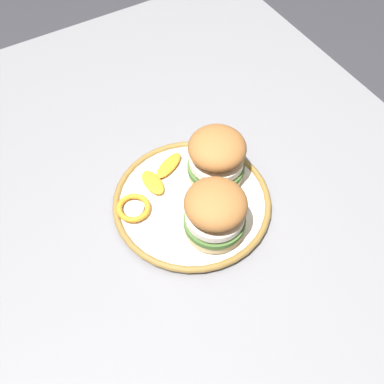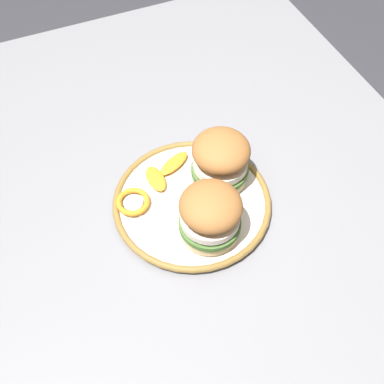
{
  "view_description": "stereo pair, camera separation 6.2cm",
  "coord_description": "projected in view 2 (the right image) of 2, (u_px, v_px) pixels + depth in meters",
  "views": [
    {
      "loc": [
        -0.46,
        0.22,
        1.44
      ],
      "look_at": [
        -0.03,
        -0.02,
        0.77
      ],
      "focal_mm": 44.98,
      "sensor_mm": 36.0,
      "label": 1
    },
    {
      "loc": [
        -0.48,
        0.17,
        1.44
      ],
      "look_at": [
        -0.03,
        -0.02,
        0.77
      ],
      "focal_mm": 44.98,
      "sensor_mm": 36.0,
      "label": 2
    }
  ],
  "objects": [
    {
      "name": "ground_plane",
      "position": [
        180.0,
        334.0,
        1.46
      ],
      "size": [
        8.0,
        8.0,
        0.0
      ],
      "primitive_type": "plane",
      "color": "#333338"
    },
    {
      "name": "dining_table",
      "position": [
        174.0,
        224.0,
        0.95
      ],
      "size": [
        1.16,
        1.02,
        0.73
      ],
      "color": "gray",
      "rests_on": "ground"
    },
    {
      "name": "dinner_plate",
      "position": [
        192.0,
        202.0,
        0.86
      ],
      "size": [
        0.28,
        0.28,
        0.02
      ],
      "color": "silver",
      "rests_on": "dining_table"
    },
    {
      "name": "sandwich_half_left",
      "position": [
        221.0,
        159.0,
        0.84
      ],
      "size": [
        0.14,
        0.14,
        0.1
      ],
      "color": "beige",
      "rests_on": "dinner_plate"
    },
    {
      "name": "sandwich_half_right",
      "position": [
        210.0,
        214.0,
        0.77
      ],
      "size": [
        0.14,
        0.14,
        0.1
      ],
      "color": "beige",
      "rests_on": "dinner_plate"
    },
    {
      "name": "orange_peel_curled",
      "position": [
        133.0,
        202.0,
        0.84
      ],
      "size": [
        0.08,
        0.08,
        0.01
      ],
      "color": "orange",
      "rests_on": "dinner_plate"
    },
    {
      "name": "orange_peel_strip_long",
      "position": [
        156.0,
        179.0,
        0.87
      ],
      "size": [
        0.06,
        0.03,
        0.01
      ],
      "color": "orange",
      "rests_on": "dinner_plate"
    },
    {
      "name": "orange_peel_strip_short",
      "position": [
        174.0,
        163.0,
        0.89
      ],
      "size": [
        0.06,
        0.07,
        0.01
      ],
      "color": "orange",
      "rests_on": "dinner_plate"
    }
  ]
}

